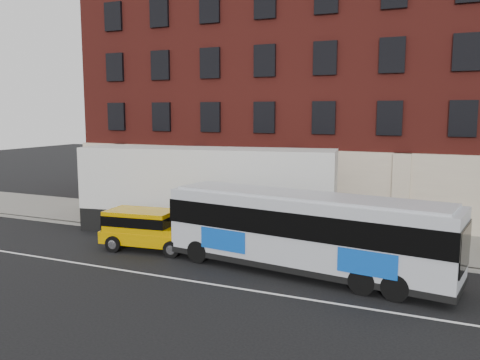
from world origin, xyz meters
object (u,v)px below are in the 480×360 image
at_px(city_bus, 305,230).
at_px(yellow_suv, 147,227).
at_px(sign_pole, 108,202).
at_px(shipping_container, 206,191).

xyz_separation_m(city_bus, yellow_suv, (-7.64, 0.40, -0.70)).
bearing_deg(sign_pole, yellow_suv, -31.49).
xyz_separation_m(sign_pole, shipping_container, (5.24, 1.41, 0.73)).
bearing_deg(yellow_suv, sign_pole, 148.51).
height_order(sign_pole, shipping_container, shipping_container).
relative_size(sign_pole, shipping_container, 0.18).
height_order(city_bus, yellow_suv, city_bus).
distance_m(city_bus, yellow_suv, 7.69).
bearing_deg(shipping_container, yellow_suv, -103.38).
bearing_deg(city_bus, shipping_container, 146.44).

